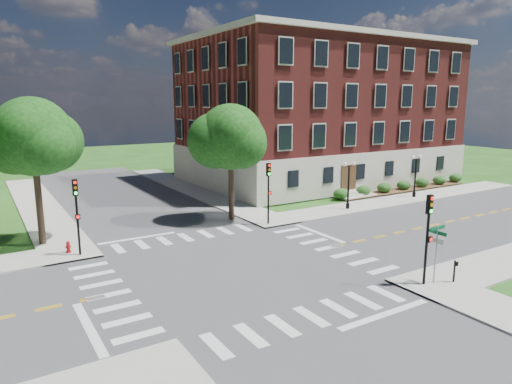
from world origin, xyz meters
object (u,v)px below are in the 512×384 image
twin_lamp_west (349,182)px  push_button_post (455,270)px  traffic_signal_ne (268,185)px  street_sign_pole (437,243)px  fire_hydrant (68,247)px  traffic_signal_nw (77,207)px  traffic_signal_se (428,228)px  twin_lamp_east (415,173)px

twin_lamp_west → push_button_post: size_ratio=3.53×
traffic_signal_ne → push_button_post: bearing=-82.6°
twin_lamp_west → street_sign_pole: size_ratio=1.36×
traffic_signal_ne → fire_hydrant: 14.94m
traffic_signal_ne → traffic_signal_nw: size_ratio=1.00×
push_button_post → fire_hydrant: 23.02m
traffic_signal_se → fire_hydrant: 21.60m
traffic_signal_ne → traffic_signal_nw: 14.12m
traffic_signal_se → twin_lamp_east: 23.45m
traffic_signal_nw → street_sign_pole: traffic_signal_nw is taller
traffic_signal_se → traffic_signal_nw: 20.44m
twin_lamp_west → twin_lamp_east: size_ratio=1.00×
twin_lamp_west → fire_hydrant: 23.64m
street_sign_pole → push_button_post: bearing=-29.5°
traffic_signal_se → street_sign_pole: traffic_signal_se is taller
traffic_signal_se → fire_hydrant: traffic_signal_se is taller
street_sign_pole → twin_lamp_east: bearing=42.0°
street_sign_pole → push_button_post: street_sign_pole is taller
traffic_signal_ne → traffic_signal_nw: (-14.12, -0.02, 0.00)m
traffic_signal_se → traffic_signal_ne: (-0.37, 14.44, 0.00)m
traffic_signal_se → push_button_post: (1.58, -0.66, -2.39)m
twin_lamp_west → push_button_post: (-6.93, -15.66, -1.73)m
traffic_signal_nw → push_button_post: bearing=-43.2°
twin_lamp_east → fire_hydrant: size_ratio=5.64×
twin_lamp_west → twin_lamp_east: same height
traffic_signal_se → twin_lamp_east: size_ratio=1.13×
twin_lamp_west → twin_lamp_east: 9.24m
traffic_signal_nw → push_button_post: traffic_signal_nw is taller
twin_lamp_east → push_button_post: size_ratio=3.53×
street_sign_pole → traffic_signal_se: bearing=168.9°
traffic_signal_nw → fire_hydrant: size_ratio=6.40×
street_sign_pole → fire_hydrant: size_ratio=4.13×
traffic_signal_nw → traffic_signal_se: bearing=-44.8°
traffic_signal_ne → push_button_post: size_ratio=4.00×
twin_lamp_west → push_button_post: bearing=-113.9°
twin_lamp_west → push_button_post: 17.21m
twin_lamp_west → fire_hydrant: twin_lamp_west is taller
twin_lamp_east → fire_hydrant: (-32.78, -0.04, -2.06)m
traffic_signal_ne → traffic_signal_nw: same height
traffic_signal_ne → fire_hydrant: bearing=176.8°
fire_hydrant → traffic_signal_se: bearing=-45.4°
traffic_signal_se → twin_lamp_east: (17.74, 15.31, -0.66)m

